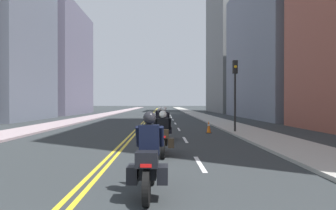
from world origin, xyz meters
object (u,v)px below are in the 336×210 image
at_px(motorcycle_2, 164,127).
at_px(motorcycle_3, 160,121).
at_px(motorcycle_1, 163,137).
at_px(traffic_cone_0, 209,127).
at_px(motorcycle_0, 149,162).
at_px(traffic_light_near, 235,83).

height_order(motorcycle_2, motorcycle_3, motorcycle_2).
bearing_deg(motorcycle_1, traffic_cone_0, 71.31).
distance_m(motorcycle_0, motorcycle_2, 9.23).
xyz_separation_m(motorcycle_2, motorcycle_3, (-0.25, 4.60, -0.02)).
height_order(motorcycle_1, traffic_cone_0, motorcycle_1).
bearing_deg(motorcycle_1, motorcycle_3, 92.00).
relative_size(motorcycle_2, traffic_light_near, 0.50).
bearing_deg(motorcycle_1, motorcycle_0, -92.64).
relative_size(motorcycle_0, motorcycle_1, 1.02).
xyz_separation_m(motorcycle_0, traffic_cone_0, (3.09, 12.54, -0.29)).
distance_m(motorcycle_1, traffic_light_near, 9.27).
bearing_deg(traffic_cone_0, motorcycle_3, 156.90).
bearing_deg(motorcycle_0, traffic_light_near, 71.03).
height_order(motorcycle_2, traffic_cone_0, motorcycle_2).
xyz_separation_m(motorcycle_2, traffic_light_near, (4.33, 3.17, 2.41)).
relative_size(motorcycle_1, traffic_cone_0, 2.73).
bearing_deg(motorcycle_0, motorcycle_3, 91.32).
bearing_deg(motorcycle_3, motorcycle_1, -86.63).
xyz_separation_m(motorcycle_3, traffic_light_near, (4.58, -1.44, 2.43)).
distance_m(motorcycle_2, traffic_light_near, 5.88).
relative_size(motorcycle_0, motorcycle_3, 0.99).
bearing_deg(motorcycle_3, motorcycle_0, -88.17).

